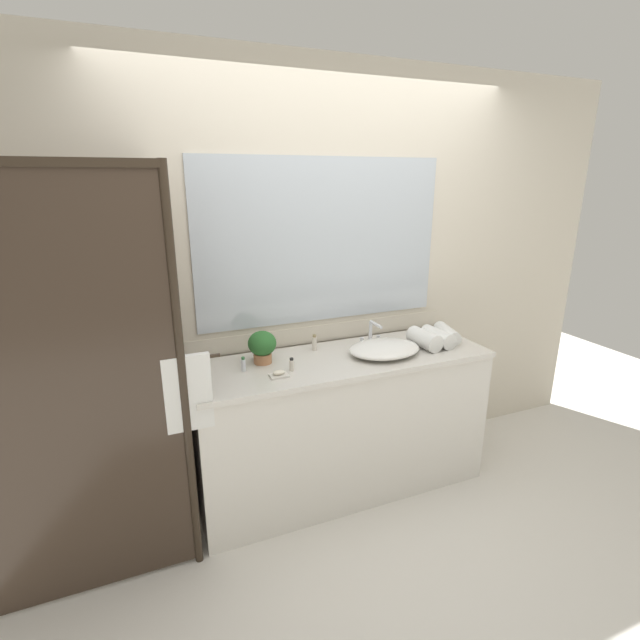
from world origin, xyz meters
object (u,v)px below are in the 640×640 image
(amenity_bottle_body_wash, at_px, (314,343))
(soap_dish, at_px, (279,374))
(rolled_towel_near_edge, at_px, (447,333))
(potted_plant, at_px, (262,345))
(sink_basin, at_px, (384,349))
(rolled_towel_middle, at_px, (438,337))
(faucet, at_px, (371,337))
(rolled_towel_far_edge, at_px, (424,339))
(amenity_bottle_conditioner, at_px, (243,364))
(amenity_bottle_lotion, at_px, (292,365))

(amenity_bottle_body_wash, bearing_deg, soap_dish, -137.52)
(rolled_towel_near_edge, bearing_deg, potted_plant, 175.92)
(sink_basin, distance_m, amenity_bottle_body_wash, 0.43)
(rolled_towel_middle, bearing_deg, faucet, 159.81)
(sink_basin, xyz_separation_m, rolled_towel_middle, (0.40, 0.02, 0.02))
(soap_dish, xyz_separation_m, rolled_towel_near_edge, (1.20, 0.14, 0.03))
(amenity_bottle_body_wash, distance_m, rolled_towel_middle, 0.79)
(rolled_towel_near_edge, bearing_deg, rolled_towel_far_edge, -164.39)
(amenity_bottle_conditioner, distance_m, rolled_towel_middle, 1.25)
(amenity_bottle_lotion, bearing_deg, amenity_bottle_conditioner, 158.33)
(rolled_towel_middle, bearing_deg, sink_basin, -177.51)
(rolled_towel_far_edge, bearing_deg, soap_dish, -175.58)
(amenity_bottle_conditioner, xyz_separation_m, rolled_towel_near_edge, (1.36, -0.01, 0.01))
(amenity_bottle_body_wash, distance_m, rolled_towel_far_edge, 0.69)
(amenity_bottle_lotion, relative_size, rolled_towel_near_edge, 0.30)
(amenity_bottle_conditioner, distance_m, rolled_towel_far_edge, 1.14)
(rolled_towel_middle, xyz_separation_m, rolled_towel_far_edge, (-0.11, -0.01, 0.00))
(amenity_bottle_conditioner, distance_m, amenity_bottle_lotion, 0.27)
(faucet, distance_m, potted_plant, 0.72)
(amenity_bottle_conditioner, distance_m, amenity_bottle_body_wash, 0.51)
(sink_basin, bearing_deg, rolled_towel_near_edge, 7.57)
(amenity_bottle_body_wash, bearing_deg, rolled_towel_near_edge, -10.53)
(faucet, distance_m, rolled_towel_near_edge, 0.52)
(sink_basin, xyz_separation_m, amenity_bottle_conditioner, (-0.85, 0.08, 0.00))
(soap_dish, relative_size, rolled_towel_far_edge, 0.44)
(faucet, bearing_deg, sink_basin, -90.00)
(rolled_towel_middle, bearing_deg, soap_dish, -175.45)
(sink_basin, distance_m, faucet, 0.17)
(rolled_towel_far_edge, bearing_deg, rolled_towel_middle, 5.70)
(potted_plant, xyz_separation_m, amenity_bottle_body_wash, (0.35, 0.08, -0.06))
(faucet, bearing_deg, rolled_towel_middle, -20.19)
(faucet, xyz_separation_m, rolled_towel_far_edge, (0.29, -0.16, -0.00))
(faucet, bearing_deg, rolled_towel_near_edge, -10.75)
(rolled_towel_far_edge, bearing_deg, amenity_bottle_lotion, -178.41)
(rolled_towel_near_edge, bearing_deg, sink_basin, -172.43)
(amenity_bottle_body_wash, height_order, amenity_bottle_lotion, amenity_bottle_body_wash)
(sink_basin, distance_m, amenity_bottle_lotion, 0.60)
(potted_plant, xyz_separation_m, amenity_bottle_conditioner, (-0.13, -0.08, -0.07))
(soap_dish, xyz_separation_m, rolled_towel_far_edge, (0.98, 0.08, 0.04))
(potted_plant, bearing_deg, amenity_bottle_body_wash, 12.03)
(sink_basin, bearing_deg, rolled_towel_middle, 2.49)
(amenity_bottle_conditioner, bearing_deg, sink_basin, -5.42)
(faucet, relative_size, amenity_bottle_conditioner, 2.07)
(amenity_bottle_conditioner, bearing_deg, potted_plant, 29.75)
(potted_plant, xyz_separation_m, rolled_towel_far_edge, (1.01, -0.15, -0.05))
(faucet, xyz_separation_m, amenity_bottle_conditioner, (-0.85, -0.08, -0.02))
(potted_plant, xyz_separation_m, rolled_towel_middle, (1.12, -0.14, -0.05))
(amenity_bottle_lotion, bearing_deg, amenity_bottle_body_wash, 46.49)
(amenity_bottle_lotion, bearing_deg, rolled_towel_near_edge, 4.44)
(soap_dish, height_order, rolled_towel_far_edge, rolled_towel_far_edge)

